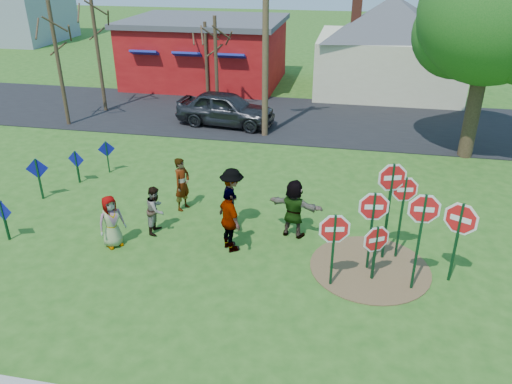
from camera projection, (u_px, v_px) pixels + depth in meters
The scene contains 29 objects.
ground at pixel (217, 233), 15.05m from camera, with size 120.00×120.00×0.00m, color #265518.
road at pixel (277, 118), 25.17m from camera, with size 120.00×7.50×0.04m, color black.
dirt_patch at pixel (370, 268), 13.39m from camera, with size 3.20×3.20×0.03m, color brown.
red_building at pixel (206, 51), 30.98m from camera, with size 9.40×7.69×3.90m.
cream_house at pixel (390, 41), 28.67m from camera, with size 9.40×9.40×6.50m.
stop_sign_a at pixel (334, 235), 12.09m from camera, with size 1.03×0.25×2.17m.
stop_sign_b at pixel (391, 188), 12.88m from camera, with size 1.00×0.32×2.97m.
stop_sign_c at pixel (422, 221), 11.72m from camera, with size 1.03×0.07×2.79m.
stop_sign_d at pixel (404, 197), 13.05m from camera, with size 0.93×0.22×2.56m.
stop_sign_e at pixel (376, 243), 12.46m from camera, with size 0.86×0.50×1.70m.
stop_sign_f at pixel (460, 224), 12.19m from camera, with size 1.02×0.53×2.38m.
stop_sign_g at pixel (373, 214), 12.66m from camera, with size 1.05×0.18×2.40m.
blue_diamond_a at pixel (4, 216), 14.35m from camera, with size 0.66×0.13×1.30m.
blue_diamond_b at pixel (38, 174), 16.70m from camera, with size 0.70×0.25×1.49m.
blue_diamond_c at pixel (77, 163), 17.94m from camera, with size 0.65×0.09×1.25m.
blue_diamond_d at pixel (107, 153), 18.76m from camera, with size 0.57×0.28×1.26m.
person_a at pixel (111, 222), 14.08m from camera, with size 0.77×0.50×1.57m, color #404382.
person_b at pixel (182, 184), 16.06m from camera, with size 0.65×0.43×1.78m, color #1D6663.
person_c at pixel (156, 210), 14.81m from camera, with size 0.72×0.56×1.49m, color brown.
person_d at pixel (232, 199), 14.94m from camera, with size 1.25×0.72×1.94m, color #2D2D31.
person_e at pixel (230, 220), 13.80m from camera, with size 1.11×0.46×1.90m, color #58315F.
person_f at pixel (294, 209), 14.54m from camera, with size 1.66×0.53×1.79m, color #1C5332.
suv at pixel (226, 108), 23.77m from camera, with size 1.89×4.70×1.60m, color #2D2D32.
utility_pole at pixel (266, 31), 20.78m from camera, with size 1.99×0.98×8.74m.
leafy_tree at pixel (495, 20), 18.21m from camera, with size 5.86×5.34×8.32m.
bare_tree_west at pixel (95, 31), 24.51m from camera, with size 1.80×1.80×6.28m.
bare_tree_east at pixel (216, 51), 24.96m from camera, with size 1.80×1.80×4.78m.
bare_tree_mid at pixel (56, 47), 22.60m from camera, with size 1.80×1.80×5.69m.
bare_tree_extra at pixel (206, 50), 27.31m from camera, with size 1.80×1.80×4.18m.
Camera 1 is at (3.64, -12.50, 7.74)m, focal length 35.00 mm.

